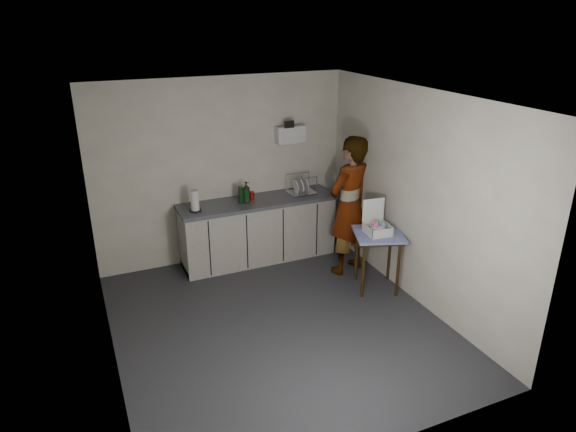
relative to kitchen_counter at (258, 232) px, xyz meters
name	(u,v)px	position (x,y,z in m)	size (l,w,h in m)	color
ground	(278,324)	(-0.40, -1.70, -0.43)	(4.00, 4.00, 0.00)	#27272C
wall_back	(223,171)	(-0.40, 0.29, 0.87)	(3.60, 0.02, 2.60)	beige
wall_right	(415,198)	(1.39, -1.70, 0.87)	(0.02, 4.00, 2.60)	beige
wall_left	(101,250)	(-2.19, -1.70, 0.87)	(0.02, 4.00, 2.60)	beige
ceiling	(276,98)	(-0.40, -1.70, 2.17)	(3.60, 4.00, 0.01)	white
kitchen_counter	(258,232)	(0.00, 0.00, 0.00)	(2.24, 0.62, 0.91)	black
wall_shelf	(290,134)	(0.60, 0.22, 1.32)	(0.42, 0.18, 0.37)	white
side_table	(378,240)	(1.10, -1.42, 0.25)	(0.77, 0.77, 0.78)	#311E0B
standing_man	(349,206)	(1.00, -0.83, 0.53)	(0.70, 0.46, 1.91)	#B2A593
soap_bottle	(246,192)	(-0.17, -0.02, 0.63)	(0.11, 0.12, 0.30)	black
soda_can	(252,196)	(-0.07, 0.03, 0.55)	(0.07, 0.07, 0.13)	red
dark_bottle	(241,195)	(-0.25, -0.02, 0.60)	(0.07, 0.07, 0.24)	black
paper_towel	(195,201)	(-0.90, -0.06, 0.62)	(0.16, 0.16, 0.29)	black
dish_rack	(301,189)	(0.69, 0.02, 0.55)	(0.40, 0.30, 0.28)	silver
bakery_box	(377,226)	(1.08, -1.41, 0.44)	(0.33, 0.34, 0.42)	white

